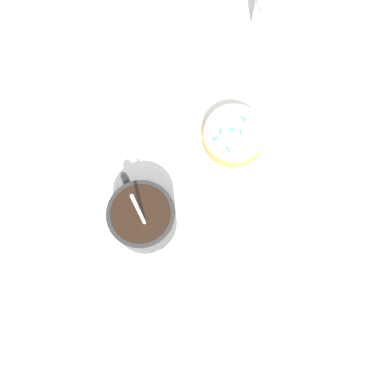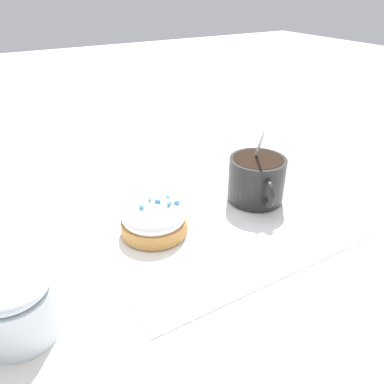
% 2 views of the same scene
% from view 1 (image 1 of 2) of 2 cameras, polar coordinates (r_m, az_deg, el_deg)
% --- Properties ---
extents(ground_plane, '(3.00, 3.00, 0.00)m').
position_cam_1_polar(ground_plane, '(0.58, -0.22, 1.46)').
color(ground_plane, silver).
extents(paper_napkin, '(0.31, 0.29, 0.00)m').
position_cam_1_polar(paper_napkin, '(0.58, -0.22, 1.50)').
color(paper_napkin, white).
rests_on(paper_napkin, ground_plane).
extents(coffee_cup, '(0.08, 0.10, 0.11)m').
position_cam_1_polar(coffee_cup, '(0.54, -6.20, -3.25)').
color(coffee_cup, black).
rests_on(coffee_cup, paper_napkin).
extents(frosted_pastry, '(0.08, 0.08, 0.04)m').
position_cam_1_polar(frosted_pastry, '(0.58, 5.04, 7.65)').
color(frosted_pastry, '#C18442').
rests_on(frosted_pastry, paper_napkin).
extents(sugar_bowl, '(0.07, 0.07, 0.07)m').
position_cam_1_polar(sugar_bowl, '(0.66, 10.93, 21.87)').
color(sugar_bowl, silver).
rests_on(sugar_bowl, ground_plane).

